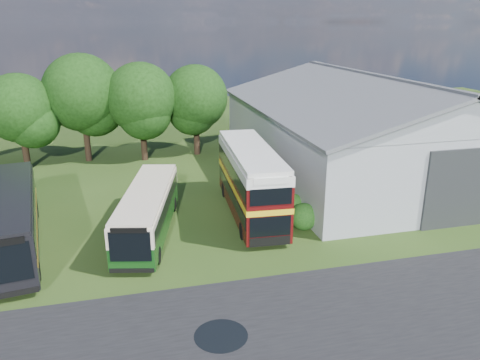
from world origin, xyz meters
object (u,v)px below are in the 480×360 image
object	(u,v)px
storage_shed	(367,122)
bus_green_single	(148,211)
bus_maroon_double	(251,182)
bus_dark_single	(9,219)

from	to	relation	value
storage_shed	bus_green_single	world-z (taller)	storage_shed
storage_shed	bus_maroon_double	xyz separation A→B (m)	(-11.98, -7.10, -1.90)
storage_shed	bus_dark_single	distance (m)	27.66
bus_green_single	bus_maroon_double	xyz separation A→B (m)	(6.68, 1.39, 0.76)
storage_shed	bus_maroon_double	distance (m)	14.05
bus_maroon_double	bus_dark_single	xyz separation A→B (m)	(-14.23, -1.41, -0.50)
storage_shed	bus_green_single	bearing A→B (deg)	-155.55
storage_shed	bus_maroon_double	world-z (taller)	storage_shed
bus_maroon_double	bus_dark_single	world-z (taller)	bus_maroon_double
bus_green_single	bus_dark_single	bearing A→B (deg)	-166.69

